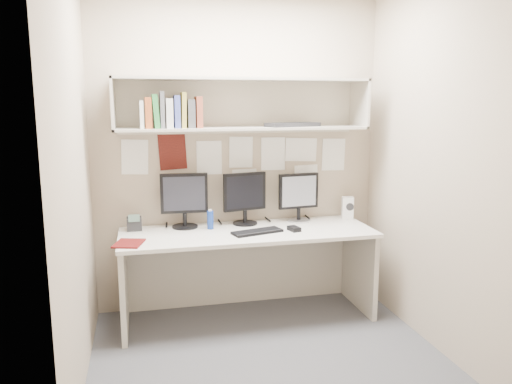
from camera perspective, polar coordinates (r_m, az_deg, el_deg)
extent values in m
cube|color=#45454A|center=(3.65, 1.34, -18.14)|extent=(2.40, 2.00, 0.01)
cube|color=tan|center=(4.21, -2.01, 4.30)|extent=(2.40, 0.02, 2.60)
cube|color=tan|center=(2.30, 7.72, -0.75)|extent=(2.40, 0.02, 2.60)
cube|color=tan|center=(3.16, -20.12, 1.71)|extent=(0.02, 2.00, 2.60)
cube|color=tan|center=(3.73, 19.61, 2.94)|extent=(0.02, 2.00, 2.60)
cube|color=silver|center=(3.97, -0.94, -4.66)|extent=(2.00, 0.70, 0.03)
cube|color=beige|center=(4.38, -1.85, -8.19)|extent=(1.96, 0.02, 0.70)
cube|color=beige|center=(4.00, -1.48, 7.30)|extent=(2.00, 0.38, 0.02)
cube|color=beige|center=(4.00, -1.51, 12.74)|extent=(2.00, 0.38, 0.02)
cube|color=beige|center=(4.17, -2.01, 10.03)|extent=(2.00, 0.02, 0.40)
cube|color=beige|center=(3.92, -16.03, 9.63)|extent=(0.02, 0.38, 0.40)
cube|color=beige|center=(4.31, 11.71, 9.83)|extent=(0.02, 0.38, 0.40)
cylinder|color=black|center=(4.11, -8.11, -3.93)|extent=(0.21, 0.21, 0.02)
cylinder|color=black|center=(4.09, -8.13, -3.11)|extent=(0.03, 0.03, 0.10)
cube|color=black|center=(4.06, -8.22, -0.14)|extent=(0.38, 0.06, 0.32)
cube|color=black|center=(4.04, -8.20, -0.19)|extent=(0.33, 0.02, 0.28)
cylinder|color=black|center=(4.18, -1.26, -3.58)|extent=(0.20, 0.20, 0.01)
cylinder|color=black|center=(4.16, -1.26, -2.80)|extent=(0.03, 0.03, 0.10)
cube|color=black|center=(4.13, -1.30, 0.05)|extent=(0.37, 0.11, 0.31)
cube|color=black|center=(4.11, -1.25, 0.00)|extent=(0.32, 0.07, 0.27)
cylinder|color=#A5A5AA|center=(4.29, 4.88, -3.24)|extent=(0.19, 0.19, 0.01)
cylinder|color=black|center=(4.28, 4.89, -2.51)|extent=(0.03, 0.03, 0.10)
cube|color=black|center=(4.25, 4.88, 0.13)|extent=(0.35, 0.07, 0.30)
cube|color=#A5A5A9|center=(4.24, 4.97, 0.08)|extent=(0.31, 0.04, 0.26)
cube|color=black|center=(3.89, 0.14, -4.57)|extent=(0.42, 0.24, 0.02)
cube|color=black|center=(3.97, 4.37, -4.21)|extent=(0.09, 0.12, 0.03)
cube|color=silver|center=(4.43, 10.41, -1.79)|extent=(0.12, 0.12, 0.19)
cylinder|color=black|center=(4.38, 10.68, -1.68)|extent=(0.07, 0.02, 0.07)
cylinder|color=navy|center=(4.02, -5.24, -3.20)|extent=(0.05, 0.05, 0.15)
cylinder|color=white|center=(4.00, -5.26, -2.11)|extent=(0.03, 0.03, 0.02)
cube|color=#520E0E|center=(3.71, -14.33, -5.71)|extent=(0.24, 0.27, 0.01)
cube|color=black|center=(4.08, -13.74, -3.55)|extent=(0.12, 0.10, 0.11)
cube|color=#4C6659|center=(4.02, -13.78, -2.92)|extent=(0.09, 0.01, 0.06)
cube|color=silver|center=(3.86, -12.93, 8.62)|extent=(0.03, 0.17, 0.21)
cube|color=#9A441C|center=(3.86, -12.20, 8.82)|extent=(0.05, 0.17, 0.23)
cube|color=#267232|center=(3.86, -11.38, 9.02)|extent=(0.04, 0.17, 0.25)
cube|color=#4D4E52|center=(3.86, -10.69, 9.21)|extent=(0.03, 0.17, 0.27)
cube|color=silver|center=(3.86, -9.89, 8.84)|extent=(0.05, 0.17, 0.22)
cube|color=#38428D|center=(3.87, -9.03, 9.04)|extent=(0.04, 0.17, 0.24)
cube|color=#A19035|center=(3.87, -8.30, 9.23)|extent=(0.03, 0.17, 0.27)
cube|color=#3C3C3F|center=(3.88, -7.47, 8.86)|extent=(0.05, 0.17, 0.21)
cube|color=brown|center=(3.88, -6.57, 9.04)|extent=(0.05, 0.17, 0.24)
cube|color=black|center=(4.07, 4.21, 7.69)|extent=(0.48, 0.30, 0.03)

